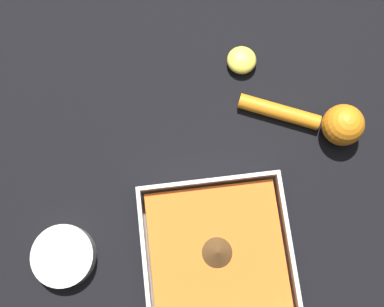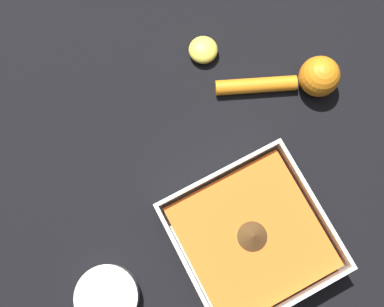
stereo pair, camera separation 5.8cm
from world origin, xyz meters
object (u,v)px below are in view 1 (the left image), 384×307
(square_dish, at_px, (216,253))
(lemon_half, at_px, (242,60))
(lemon_squeezer, at_px, (328,122))
(spice_bowl, at_px, (64,256))

(square_dish, distance_m, lemon_half, 0.32)
(lemon_squeezer, relative_size, lemon_half, 3.87)
(square_dish, xyz_separation_m, spice_bowl, (0.23, -0.02, -0.01))
(lemon_half, bearing_deg, square_dish, 74.71)
(square_dish, relative_size, spice_bowl, 2.27)
(spice_bowl, xyz_separation_m, lemon_half, (-0.32, -0.29, 0.00))
(square_dish, relative_size, lemon_half, 4.33)
(spice_bowl, height_order, lemon_half, same)
(lemon_squeezer, bearing_deg, spice_bowl, -136.34)
(square_dish, distance_m, lemon_squeezer, 0.27)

